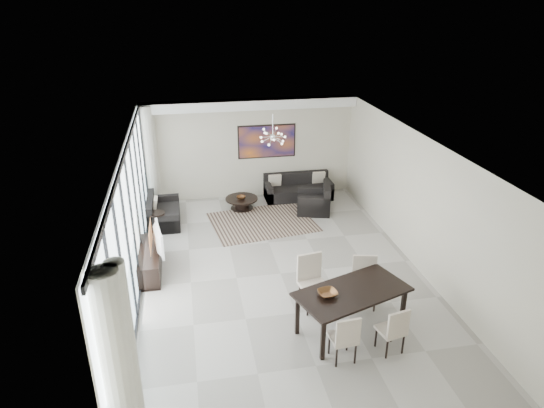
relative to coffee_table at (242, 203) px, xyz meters
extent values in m
cube|color=#A8A39B|center=(0.38, -3.59, -0.17)|extent=(6.00, 9.00, 0.02)
cube|color=white|center=(0.38, -3.59, 2.71)|extent=(6.00, 9.00, 0.02)
cube|color=#BDB5A1|center=(0.38, 0.90, 1.27)|extent=(6.00, 0.02, 2.90)
cube|color=#BDB5A1|center=(0.38, -8.08, 1.27)|extent=(6.00, 0.02, 2.90)
cube|color=#BDB5A1|center=(3.37, -3.59, 1.27)|extent=(0.02, 9.00, 2.90)
cube|color=silver|center=(-2.60, -3.59, 1.27)|extent=(0.01, 8.95, 2.85)
cube|color=black|center=(-2.56, -3.59, 2.67)|extent=(0.04, 8.95, 0.10)
cube|color=black|center=(-2.56, -3.59, -0.15)|extent=(0.04, 8.95, 0.06)
cube|color=black|center=(-2.56, -7.59, 1.27)|extent=(0.04, 0.05, 2.88)
cube|color=black|center=(-2.56, -6.59, 1.27)|extent=(0.04, 0.05, 2.88)
cube|color=black|center=(-2.56, -5.59, 1.27)|extent=(0.04, 0.05, 2.88)
cube|color=black|center=(-2.56, -4.59, 1.27)|extent=(0.04, 0.05, 2.88)
cube|color=black|center=(-2.56, -3.59, 1.27)|extent=(0.04, 0.05, 2.88)
cube|color=black|center=(-2.56, -2.59, 1.27)|extent=(0.04, 0.05, 2.88)
cube|color=black|center=(-2.56, -1.59, 1.27)|extent=(0.04, 0.05, 2.88)
cube|color=black|center=(-2.56, -0.59, 1.27)|extent=(0.04, 0.05, 2.88)
cube|color=black|center=(-2.56, 0.41, 1.27)|extent=(0.04, 0.05, 2.88)
cylinder|color=beige|center=(-2.42, -7.74, 1.27)|extent=(0.36, 0.36, 2.85)
cylinder|color=beige|center=(-2.42, 0.56, 1.27)|extent=(0.36, 0.36, 2.85)
cube|color=white|center=(0.38, 0.71, 2.59)|extent=(5.98, 0.40, 0.26)
cube|color=#BD5C1A|center=(0.88, 0.88, 1.47)|extent=(1.68, 0.04, 0.98)
cylinder|color=silver|center=(0.68, -1.09, 2.45)|extent=(0.02, 0.02, 0.55)
sphere|color=silver|center=(0.68, -1.09, 2.17)|extent=(0.12, 0.12, 0.12)
cube|color=black|center=(0.42, -0.99, -0.17)|extent=(2.88, 2.37, 0.01)
cylinder|color=black|center=(0.00, 0.00, 0.12)|extent=(0.91, 0.91, 0.04)
cylinder|color=black|center=(0.00, 0.00, -0.04)|extent=(0.40, 0.40, 0.28)
cylinder|color=black|center=(0.00, 0.00, -0.17)|extent=(0.63, 0.63, 0.03)
imported|color=brown|center=(-0.02, -0.05, 0.18)|extent=(0.30, 0.30, 0.08)
cube|color=black|center=(1.73, 0.43, 0.00)|extent=(1.95, 0.80, 0.35)
cube|color=black|center=(1.73, 0.75, 0.35)|extent=(1.95, 0.16, 0.35)
cube|color=black|center=(0.84, 0.43, 0.08)|extent=(0.16, 0.80, 0.51)
cube|color=black|center=(2.63, 0.43, 0.08)|extent=(0.16, 0.80, 0.51)
cube|color=black|center=(-2.12, -0.54, 0.00)|extent=(0.81, 1.44, 0.36)
cube|color=black|center=(-2.44, -0.54, 0.36)|extent=(0.16, 1.44, 0.36)
cube|color=black|center=(-2.12, -1.17, 0.08)|extent=(0.81, 0.16, 0.52)
cube|color=black|center=(-2.12, 0.10, 0.08)|extent=(0.81, 0.16, 0.52)
cube|color=black|center=(1.93, -0.54, 0.02)|extent=(1.09, 1.12, 0.39)
cube|color=black|center=(2.27, -0.62, 0.41)|extent=(0.41, 0.95, 0.39)
cube|color=black|center=(2.03, -0.17, 0.10)|extent=(0.90, 0.39, 0.57)
cube|color=black|center=(1.83, -0.90, 0.10)|extent=(0.90, 0.39, 0.57)
cylinder|color=black|center=(-2.27, -1.12, 0.36)|extent=(0.41, 0.41, 0.04)
cylinder|color=black|center=(-2.27, -1.12, 0.09)|extent=(0.06, 0.06, 0.51)
cylinder|color=black|center=(-2.27, -1.12, -0.16)|extent=(0.29, 0.29, 0.03)
cube|color=black|center=(-2.38, -2.95, 0.08)|extent=(0.46, 1.64, 0.51)
imported|color=gray|center=(-2.22, -3.01, 0.61)|extent=(0.27, 0.97, 0.56)
cube|color=black|center=(1.22, -5.67, 0.62)|extent=(2.19, 1.59, 0.04)
cube|color=black|center=(0.52, -6.32, 0.21)|extent=(0.07, 0.07, 0.78)
cube|color=black|center=(0.27, -5.60, 0.21)|extent=(0.07, 0.07, 0.78)
cube|color=black|center=(2.18, -5.74, 0.21)|extent=(0.07, 0.07, 0.78)
cube|color=black|center=(1.92, -5.01, 0.21)|extent=(0.07, 0.07, 0.78)
cube|color=beige|center=(0.84, -6.36, 0.24)|extent=(0.45, 0.45, 0.05)
cube|color=beige|center=(0.86, -6.55, 0.47)|extent=(0.42, 0.08, 0.51)
cylinder|color=black|center=(0.67, -6.21, 0.02)|extent=(0.04, 0.04, 0.39)
cylinder|color=black|center=(1.02, -6.51, 0.02)|extent=(0.04, 0.04, 0.39)
cube|color=beige|center=(1.69, -6.31, 0.23)|extent=(0.48, 0.48, 0.05)
cube|color=beige|center=(1.73, -6.48, 0.46)|extent=(0.41, 0.13, 0.50)
cylinder|color=black|center=(1.51, -6.19, 0.01)|extent=(0.04, 0.04, 0.38)
cylinder|color=black|center=(1.88, -6.43, 0.01)|extent=(0.04, 0.04, 0.38)
cube|color=beige|center=(0.74, -4.91, 0.31)|extent=(0.57, 0.57, 0.06)
cube|color=beige|center=(0.70, -4.69, 0.59)|extent=(0.50, 0.13, 0.60)
cylinder|color=black|center=(0.96, -5.07, 0.05)|extent=(0.04, 0.04, 0.46)
cylinder|color=black|center=(0.52, -4.75, 0.05)|extent=(0.04, 0.04, 0.46)
cube|color=beige|center=(1.72, -5.02, 0.28)|extent=(0.55, 0.55, 0.06)
cube|color=beige|center=(1.77, -4.83, 0.54)|extent=(0.46, 0.15, 0.56)
cylinder|color=black|center=(1.86, -5.24, 0.03)|extent=(0.04, 0.04, 0.43)
cylinder|color=black|center=(1.59, -4.81, 0.03)|extent=(0.04, 0.04, 0.43)
imported|color=brown|center=(0.75, -5.73, 0.69)|extent=(0.38, 0.38, 0.08)
camera|label=1|loc=(-1.46, -12.39, 5.39)|focal=32.00mm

